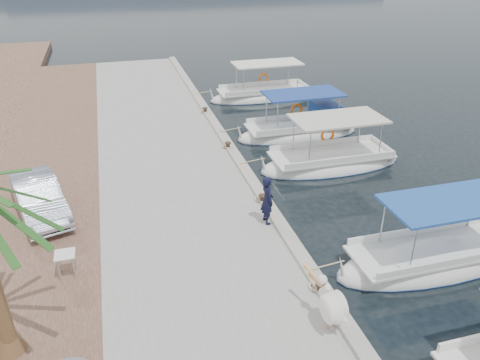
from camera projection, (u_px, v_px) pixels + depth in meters
name	position (u px, v px, depth m)	size (l,w,h in m)	color
ground	(285.00, 236.00, 15.86)	(400.00, 400.00, 0.00)	black
concrete_quay	(175.00, 176.00, 19.30)	(6.00, 40.00, 0.50)	gray
quay_curb	(240.00, 161.00, 19.82)	(0.44, 40.00, 0.12)	#A19D8F
cobblestone_strip	(46.00, 191.00, 18.11)	(4.00, 40.00, 0.50)	brown
fishing_caique_b	(433.00, 261.00, 14.44)	(6.51, 2.13, 2.83)	white
fishing_caique_c	(330.00, 163.00, 20.66)	(6.51, 2.41, 2.83)	white
fishing_caique_d	(300.00, 132.00, 23.82)	(6.40, 2.23, 2.83)	white
fishing_caique_e	(264.00, 96.00, 29.34)	(6.94, 2.18, 2.83)	white
mooring_bollards	(262.00, 198.00, 16.74)	(0.28, 20.28, 0.33)	black
pelican	(332.00, 305.00, 11.21)	(0.77, 1.65, 1.27)	tan
fisherman	(267.00, 200.00, 15.32)	(0.62, 0.41, 1.70)	black
parked_car	(39.00, 198.00, 15.87)	(1.37, 3.93, 1.30)	silver
folding_table	(66.00, 260.00, 13.00)	(0.55, 0.55, 0.73)	silver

